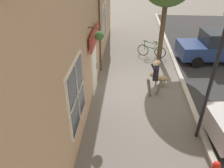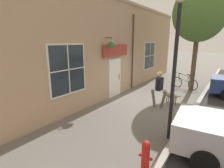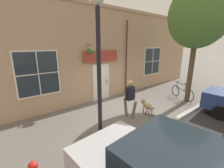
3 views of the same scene
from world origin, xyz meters
name	(u,v)px [view 3 (image 3 of 3)]	position (x,y,z in m)	size (l,w,h in m)	color
ground_plane	(130,110)	(0.00, 0.00, 0.00)	(90.00, 90.00, 0.00)	#66605B
storefront_facade	(103,55)	(-2.34, 0.01, 2.63)	(0.95, 18.00, 5.26)	tan
pedestrian_walking	(130,95)	(0.50, -0.52, 1.03)	(0.77, 0.60, 1.71)	#6B665B
dog_on_leash	(147,106)	(0.80, 0.31, 0.43)	(1.05, 0.44, 0.66)	#997A51
street_tree_by_curb	(200,17)	(1.22, 3.55, 4.52)	(3.01, 2.76, 6.28)	brown
leaning_bicycle	(182,92)	(0.72, 3.73, 0.38)	(1.67, 0.59, 1.00)	black
street_lamp	(99,57)	(1.77, -2.95, 2.90)	(0.32, 0.32, 4.37)	black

